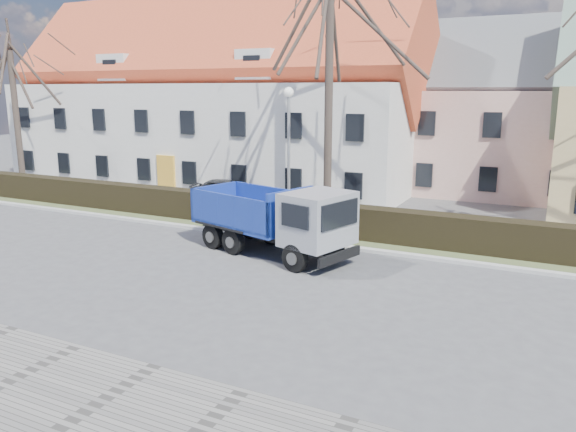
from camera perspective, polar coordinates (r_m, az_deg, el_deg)
The scene contains 13 objects.
ground at distance 17.45m, azimuth -0.64°, elevation -6.92°, with size 120.00×120.00×0.00m, color #48484B.
sidewalk_near at distance 11.28m, azimuth -21.82°, elevation -19.35°, with size 80.00×5.00×0.08m, color slate.
curb_far at distance 21.44m, azimuth 4.93°, elevation -3.04°, with size 80.00×0.30×0.12m, color #A7A6A5.
grass_strip at distance 22.89m, azimuth 6.40°, elevation -2.08°, with size 80.00×3.00×0.10m, color #46532E.
hedge at distance 22.57m, azimuth 6.26°, elevation -0.72°, with size 60.00×0.90×1.30m, color black.
building_white at distance 36.87m, azimuth -7.57°, elevation 10.87°, with size 26.80×10.80×9.50m, color silver, non-canonical shape.
building_pink at distance 34.88m, azimuth 20.81°, elevation 8.83°, with size 10.80×8.80×8.00m, color #CD9C91, non-canonical shape.
tree_0 at distance 37.47m, azimuth -25.98°, elevation 10.06°, with size 7.20×7.20×9.90m, color #332923, non-canonical shape.
tree_1 at distance 25.01m, azimuth 4.19°, elevation 13.74°, with size 9.20×9.20×12.65m, color #332923, non-canonical shape.
dump_truck at distance 20.42m, azimuth -2.17°, elevation -0.16°, with size 6.57×2.44×2.63m, color navy, non-canonical shape.
streetlight at distance 24.30m, azimuth 0.07°, elevation 6.00°, with size 0.47×0.47×6.05m, color #9D9D9D, non-canonical shape.
cart_frame at distance 22.29m, azimuth -1.96°, elevation -1.64°, with size 0.75×0.43×0.68m, color silver, non-canonical shape.
parked_car_a at distance 29.47m, azimuth -6.16°, elevation 2.51°, with size 1.61×4.01×1.37m, color #232326.
Camera 1 is at (7.45, -14.66, 5.86)m, focal length 35.00 mm.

